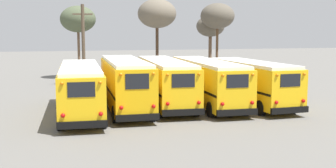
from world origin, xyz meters
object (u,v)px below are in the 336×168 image
Objects in this scene: school_bus_3 at (207,81)px; bare_tree_1 at (217,16)px; school_bus_0 at (81,88)px; bare_tree_0 at (210,27)px; school_bus_4 at (251,82)px; school_bus_1 at (125,83)px; school_bus_2 at (165,81)px; bare_tree_2 at (157,14)px; bare_tree_3 at (78,19)px; utility_pole at (83,44)px.

school_bus_3 is 18.46m from bare_tree_1.
school_bus_0 is 1.58× the size of bare_tree_0.
school_bus_3 reaches higher than school_bus_4.
bare_tree_1 is at bearing 52.84° from school_bus_1.
school_bus_1 is (2.87, 0.81, 0.12)m from school_bus_0.
bare_tree_1 reaches higher than bare_tree_0.
school_bus_2 is 1.34× the size of bare_tree_1.
school_bus_3 is at bearing -90.16° from bare_tree_2.
bare_tree_0 reaches higher than school_bus_0.
school_bus_2 is at bearing 166.63° from school_bus_4.
bare_tree_3 is at bearing 87.76° from school_bus_0.
school_bus_3 is at bearing -67.25° from bare_tree_3.
school_bus_4 is 1.41× the size of bare_tree_0.
utility_pole is at bearing -154.88° from bare_tree_0.
utility_pole is 8.96m from bare_tree_2.
school_bus_4 is at bearing -3.05° from school_bus_1.
bare_tree_3 is (-7.83, 18.67, 4.60)m from school_bus_3.
school_bus_2 reaches higher than school_bus_3.
utility_pole is at bearing -163.94° from bare_tree_1.
school_bus_2 is at bearing -100.90° from bare_tree_2.
school_bus_0 reaches higher than school_bus_4.
bare_tree_0 is at bearing 25.99° from bare_tree_2.
school_bus_1 is at bearing -81.22° from utility_pole.
school_bus_0 is 1.30× the size of bare_tree_2.
utility_pole is (0.93, 13.35, 2.22)m from school_bus_0.
school_bus_2 is at bearing -121.82° from bare_tree_1.
school_bus_4 is (5.74, -1.36, -0.06)m from school_bus_2.
bare_tree_0 is (7.16, 19.10, 3.84)m from school_bus_3.
bare_tree_3 is (-14.99, -0.42, 0.75)m from bare_tree_0.
school_bus_2 is 0.99× the size of school_bus_3.
utility_pole is 16.47m from bare_tree_0.
school_bus_1 reaches higher than school_bus_0.
bare_tree_1 reaches higher than school_bus_4.
school_bus_4 is at bearing -16.69° from school_bus_3.
school_bus_3 is 1.31× the size of bare_tree_2.
school_bus_1 reaches higher than school_bus_2.
bare_tree_2 is (-7.12, -3.47, 1.28)m from bare_tree_0.
school_bus_2 is 16.22m from bare_tree_2.
school_bus_1 reaches higher than school_bus_3.
school_bus_0 is at bearing -92.24° from bare_tree_3.
bare_tree_0 is at bearing 1.62° from bare_tree_3.
school_bus_2 is 19.30m from bare_tree_1.
bare_tree_3 is (0.78, 19.89, 4.61)m from school_bus_0.
bare_tree_0 is 15.02m from bare_tree_3.
school_bus_2 is at bearing -67.56° from utility_pole.
school_bus_0 is 11.49m from school_bus_4.
school_bus_1 is 1.51× the size of bare_tree_0.
utility_pole is at bearing 112.44° from school_bus_2.
school_bus_2 is at bearing 17.52° from school_bus_1.
school_bus_1 is 1.38× the size of utility_pole.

